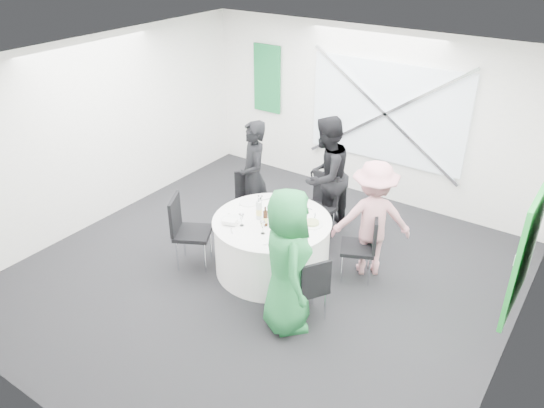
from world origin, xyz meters
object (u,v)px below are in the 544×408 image
Objects in this scene: chair_back at (321,201)px; chair_front_left at (185,226)px; person_woman_pink at (372,219)px; chair_front_right at (311,285)px; banquet_table at (272,245)px; green_water_bottle at (283,214)px; person_man_back at (325,176)px; person_man_back_left at (254,177)px; chair_back_left at (249,196)px; chair_back_right at (365,242)px; clear_water_bottle at (259,210)px; person_woman_green at (287,262)px.

chair_front_left is at bearing -118.72° from chair_back.
chair_front_right is at bearing 51.26° from person_woman_pink.
banquet_table is 0.51m from green_water_bottle.
chair_front_left is at bearing -27.73° from person_man_back.
person_woman_pink is at bearing -16.77° from chair_back.
person_man_back_left is at bearing 138.56° from banquet_table.
green_water_bottle is (0.03, -1.05, 0.29)m from chair_back.
person_man_back_left reaches higher than chair_back.
chair_back_left is 0.57× the size of person_woman_pink.
person_man_back_left is 1.05m from person_man_back.
green_water_bottle reaches higher than banquet_table.
chair_back_right is 3.01× the size of clear_water_bottle.
green_water_bottle is at bearing 20.65° from clear_water_bottle.
person_woman_green is (-0.19, -0.22, 0.37)m from chair_front_right.
person_man_back reaches higher than chair_front_right.
chair_back_left is 1.15m from clear_water_bottle.
chair_back_right is 1.11m from chair_front_right.
person_woman_pink reaches higher than chair_front_left.
person_woman_green is at bearing -38.71° from chair_back_right.
green_water_bottle is at bearing 6.11° from person_man_back.
chair_front_left is at bearing -59.16° from chair_front_right.
person_man_back is (0.97, 0.55, 0.38)m from chair_back_left.
banquet_table is 0.98× the size of person_woman_pink.
chair_back is 0.97× the size of chair_front_left.
chair_front_left is at bearing -56.31° from person_man_back_left.
banquet_table is at bearing 0.00° from person_man_back.
person_man_back_left is at bearing -121.68° from chair_back_right.
banquet_table is 1.14m from chair_front_right.
chair_back reaches higher than banquet_table.
chair_back is at bearing 91.83° from green_water_bottle.
green_water_bottle is at bearing 6.19° from person_man_back_left.
person_woman_pink reaches higher than chair_back_left.
person_woman_green is (-0.32, -1.53, 0.08)m from person_woman_pink.
clear_water_bottle reaches higher than chair_front_left.
chair_front_left reaches higher than banquet_table.
banquet_table is 1.66× the size of chair_back_right.
person_man_back is at bearing 72.64° from person_man_back_left.
chair_front_right is 3.01× the size of green_water_bottle.
person_woman_green reaches higher than chair_front_right.
green_water_bottle is at bearing -90.76° from chair_front_left.
chair_back_left is 1.30m from chair_front_left.
green_water_bottle is 0.32m from clear_water_bottle.
person_man_back is (0.06, 1.29, 0.52)m from banquet_table.
chair_front_right is 1.30m from clear_water_bottle.
green_water_bottle is (0.98, -0.69, 0.01)m from person_man_back_left.
person_woman_green is at bearing 21.21° from person_man_back.
chair_front_left is at bearing 38.53° from person_woman_green.
person_man_back_left is at bearing 130.18° from clear_water_bottle.
chair_front_left is 0.56× the size of person_man_back.
chair_front_left is at bearing -88.02° from chair_back_right.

